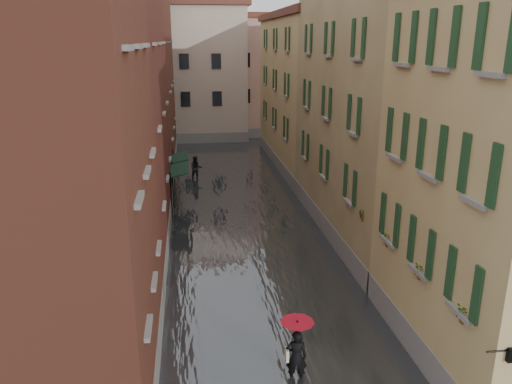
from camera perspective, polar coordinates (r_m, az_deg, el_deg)
ground at (r=18.22m, az=2.46°, el=-16.03°), size 120.00×120.00×0.00m
floodwater at (r=29.82m, az=-1.91°, el=-2.24°), size 10.00×60.00×0.20m
building_left_near at (r=14.10m, az=-24.81°, el=1.33°), size 6.00×8.00×13.00m
building_left_mid at (r=24.66m, az=-17.61°, el=7.64°), size 6.00×14.00×12.50m
building_left_far at (r=39.35m, az=-14.16°, el=12.24°), size 6.00×16.00×14.00m
building_right_mid at (r=26.16m, az=14.52°, el=8.94°), size 6.00×14.00×13.00m
building_right_far at (r=40.44m, az=6.45°, el=10.97°), size 6.00×16.00×11.50m
building_end_cream at (r=53.13m, az=-8.14°, el=13.14°), size 12.00×9.00×13.00m
building_end_pink at (r=55.85m, az=1.39°, el=12.97°), size 10.00×9.00×12.00m
awning_near at (r=30.09m, az=-8.80°, el=2.45°), size 1.09×3.15×2.80m
awning_far at (r=33.22m, az=-8.74°, el=3.82°), size 1.09×2.76×2.80m
wall_lantern at (r=13.42m, az=26.99°, el=-16.13°), size 0.71×0.22×0.35m
window_planters at (r=17.14m, az=16.80°, el=-5.75°), size 0.59×8.48×0.84m
pedestrian_main at (r=15.48m, az=4.65°, el=-17.07°), size 1.01×1.01×2.06m
pedestrian_far at (r=36.66m, az=-6.85°, el=2.67°), size 0.97×0.79×1.86m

